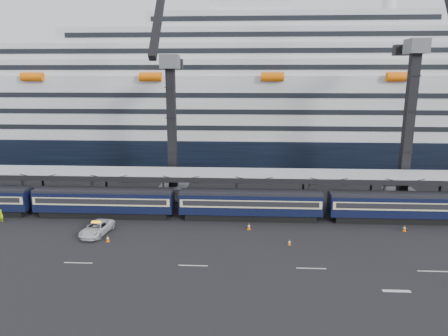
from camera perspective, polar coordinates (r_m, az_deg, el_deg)
The scene contains 13 objects.
ground at distance 46.33m, azimuth 14.04°, elevation -11.55°, with size 260.00×260.00×0.00m, color black.
lane_markings at distance 44.19m, azimuth 26.11°, elevation -13.79°, with size 111.00×4.27×0.02m.
train at distance 54.16m, azimuth 7.33°, elevation -5.11°, with size 133.05×3.00×4.05m.
canopy at distance 57.69m, azimuth 11.73°, elevation -1.00°, with size 130.00×6.25×5.53m.
cruise_ship at distance 87.92m, azimuth 8.12°, elevation 8.58°, with size 214.09×28.84×34.00m.
crane_dark_near at distance 61.34m, azimuth -7.55°, elevation 6.33°, with size 4.50×17.75×35.08m.
crane_dark_mid at distance 63.83m, azimuth 25.11°, elevation 6.77°, with size 4.50×18.24×39.64m.
pickup_truck at distance 51.77m, azimuth -17.74°, elevation -8.21°, with size 2.52×5.46×1.52m, color silver.
worker at distance 61.09m, azimuth -29.23°, elevation -5.95°, with size 0.62×0.40×1.69m, color #ACE60C.
traffic_cone_b at distance 49.31m, azimuth -16.28°, elevation -9.64°, with size 0.40×0.40×0.80m.
traffic_cone_c at distance 51.02m, azimuth 3.58°, elevation -8.30°, with size 0.43×0.43×0.86m.
traffic_cone_d at distance 47.21m, azimuth 9.34°, elevation -10.39°, with size 0.34×0.34×0.68m.
traffic_cone_e at distance 55.25m, azimuth 24.39°, elevation -7.83°, with size 0.40×0.40×0.80m.
Camera 1 is at (-8.91, -41.33, 18.96)m, focal length 32.00 mm.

